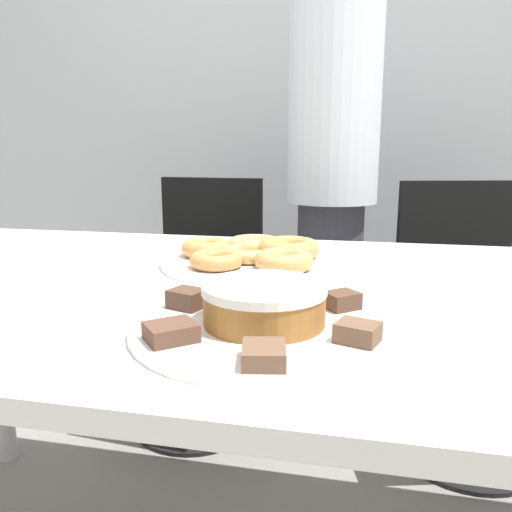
{
  "coord_description": "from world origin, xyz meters",
  "views": [
    {
      "loc": [
        0.19,
        -0.85,
        0.99
      ],
      "look_at": [
        0.02,
        -0.05,
        0.81
      ],
      "focal_mm": 35.0,
      "sensor_mm": 36.0,
      "label": 1
    }
  ],
  "objects_px": {
    "plate_cake": "(264,326)",
    "frosted_cake": "(264,303)",
    "person_standing": "(332,182)",
    "office_chair_right": "(467,327)",
    "plate_donuts": "(251,263)",
    "office_chair_left": "(198,309)",
    "napkin": "(9,256)"
  },
  "relations": [
    {
      "from": "plate_cake",
      "to": "person_standing",
      "type": "bearing_deg",
      "value": 89.02
    },
    {
      "from": "person_standing",
      "to": "plate_donuts",
      "type": "xyz_separation_m",
      "value": [
        -0.12,
        -0.72,
        -0.13
      ]
    },
    {
      "from": "plate_donuts",
      "to": "napkin",
      "type": "xyz_separation_m",
      "value": [
        -0.55,
        -0.04,
        -0.0
      ]
    },
    {
      "from": "person_standing",
      "to": "plate_donuts",
      "type": "distance_m",
      "value": 0.74
    },
    {
      "from": "person_standing",
      "to": "frosted_cake",
      "type": "bearing_deg",
      "value": -90.98
    },
    {
      "from": "office_chair_right",
      "to": "plate_cake",
      "type": "relative_size",
      "value": 2.5
    },
    {
      "from": "office_chair_left",
      "to": "office_chair_right",
      "type": "height_order",
      "value": "same"
    },
    {
      "from": "plate_cake",
      "to": "frosted_cake",
      "type": "distance_m",
      "value": 0.03
    },
    {
      "from": "frosted_cake",
      "to": "office_chair_right",
      "type": "bearing_deg",
      "value": 65.44
    },
    {
      "from": "office_chair_right",
      "to": "napkin",
      "type": "relative_size",
      "value": 6.52
    },
    {
      "from": "napkin",
      "to": "frosted_cake",
      "type": "bearing_deg",
      "value": -27.26
    },
    {
      "from": "plate_cake",
      "to": "napkin",
      "type": "height_order",
      "value": "plate_cake"
    },
    {
      "from": "plate_cake",
      "to": "plate_donuts",
      "type": "height_order",
      "value": "same"
    },
    {
      "from": "napkin",
      "to": "office_chair_left",
      "type": "bearing_deg",
      "value": 74.16
    },
    {
      "from": "plate_donuts",
      "to": "frosted_cake",
      "type": "xyz_separation_m",
      "value": [
        0.1,
        -0.37,
        0.03
      ]
    },
    {
      "from": "office_chair_right",
      "to": "plate_donuts",
      "type": "relative_size",
      "value": 2.38
    },
    {
      "from": "office_chair_left",
      "to": "frosted_cake",
      "type": "distance_m",
      "value": 1.19
    },
    {
      "from": "frosted_cake",
      "to": "napkin",
      "type": "relative_size",
      "value": 1.21
    },
    {
      "from": "office_chair_left",
      "to": "plate_cake",
      "type": "height_order",
      "value": "office_chair_left"
    },
    {
      "from": "office_chair_right",
      "to": "plate_donuts",
      "type": "height_order",
      "value": "office_chair_right"
    },
    {
      "from": "person_standing",
      "to": "office_chair_right",
      "type": "relative_size",
      "value": 1.86
    },
    {
      "from": "person_standing",
      "to": "napkin",
      "type": "height_order",
      "value": "person_standing"
    },
    {
      "from": "person_standing",
      "to": "napkin",
      "type": "relative_size",
      "value": 12.15
    },
    {
      "from": "plate_donuts",
      "to": "napkin",
      "type": "bearing_deg",
      "value": -175.66
    },
    {
      "from": "person_standing",
      "to": "office_chair_left",
      "type": "height_order",
      "value": "person_standing"
    },
    {
      "from": "plate_cake",
      "to": "office_chair_right",
      "type": "bearing_deg",
      "value": 65.44
    },
    {
      "from": "plate_donuts",
      "to": "frosted_cake",
      "type": "relative_size",
      "value": 2.27
    },
    {
      "from": "plate_cake",
      "to": "plate_donuts",
      "type": "relative_size",
      "value": 0.95
    },
    {
      "from": "office_chair_right",
      "to": "plate_cake",
      "type": "height_order",
      "value": "office_chair_right"
    },
    {
      "from": "plate_cake",
      "to": "plate_donuts",
      "type": "bearing_deg",
      "value": 105.17
    },
    {
      "from": "office_chair_right",
      "to": "person_standing",
      "type": "bearing_deg",
      "value": 158.12
    },
    {
      "from": "office_chair_right",
      "to": "frosted_cake",
      "type": "height_order",
      "value": "office_chair_right"
    }
  ]
}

